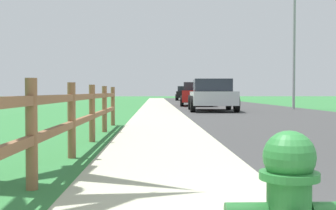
# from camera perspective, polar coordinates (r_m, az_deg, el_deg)

# --- Properties ---
(ground_plane) EXTENTS (120.00, 120.00, 0.00)m
(ground_plane) POSITION_cam_1_polar(r_m,az_deg,el_deg) (26.26, 0.84, -0.23)
(ground_plane) COLOR #2F7137
(road_asphalt) EXTENTS (7.00, 66.00, 0.01)m
(road_asphalt) POSITION_cam_1_polar(r_m,az_deg,el_deg) (28.61, 7.68, -0.07)
(road_asphalt) COLOR #383838
(road_asphalt) RESTS_ON ground
(curb_concrete) EXTENTS (6.00, 66.00, 0.01)m
(curb_concrete) POSITION_cam_1_polar(r_m,az_deg,el_deg) (28.29, -5.42, -0.09)
(curb_concrete) COLOR #B0B295
(curb_concrete) RESTS_ON ground
(grass_verge) EXTENTS (5.00, 66.00, 0.00)m
(grass_verge) POSITION_cam_1_polar(r_m,az_deg,el_deg) (28.42, -8.44, -0.09)
(grass_verge) COLOR #2F7137
(grass_verge) RESTS_ON ground
(rail_fence) EXTENTS (0.11, 11.55, 1.05)m
(rail_fence) POSITION_cam_1_polar(r_m,az_deg,el_deg) (6.03, -12.66, -1.26)
(rail_fence) COLOR brown
(rail_fence) RESTS_ON ground
(parked_suv_silver) EXTENTS (2.33, 4.76, 1.52)m
(parked_suv_silver) POSITION_cam_1_polar(r_m,az_deg,el_deg) (20.65, 5.84, 1.34)
(parked_suv_silver) COLOR #B7BABF
(parked_suv_silver) RESTS_ON ground
(parked_car_red) EXTENTS (2.27, 5.08, 1.51)m
(parked_car_red) POSITION_cam_1_polar(r_m,az_deg,el_deg) (28.01, 3.73, 1.46)
(parked_car_red) COLOR maroon
(parked_car_red) RESTS_ON ground
(parked_car_beige) EXTENTS (2.21, 4.99, 1.46)m
(parked_car_beige) POSITION_cam_1_polar(r_m,az_deg,el_deg) (37.95, 3.59, 1.49)
(parked_car_beige) COLOR #C6B793
(parked_car_beige) RESTS_ON ground
(parked_car_black) EXTENTS (2.40, 5.08, 1.49)m
(parked_car_black) POSITION_cam_1_polar(r_m,az_deg,el_deg) (45.78, 2.37, 1.58)
(parked_car_black) COLOR black
(parked_car_black) RESTS_ON ground
(street_lamp) EXTENTS (1.17, 0.20, 6.54)m
(street_lamp) POSITION_cam_1_polar(r_m,az_deg,el_deg) (23.79, 16.63, 8.84)
(street_lamp) COLOR gray
(street_lamp) RESTS_ON ground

